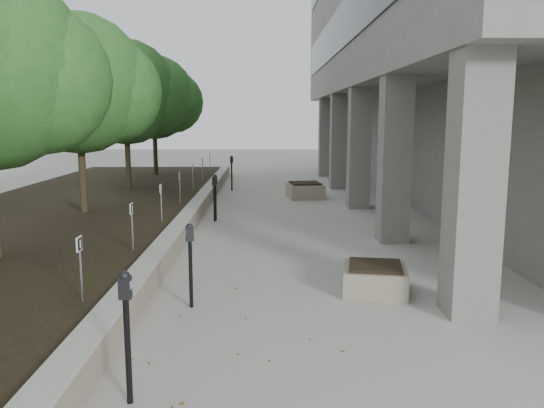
{
  "coord_description": "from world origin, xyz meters",
  "views": [
    {
      "loc": [
        0.29,
        -6.94,
        3.01
      ],
      "look_at": [
        0.45,
        6.48,
        0.85
      ],
      "focal_mm": 35.56,
      "sensor_mm": 36.0,
      "label": 1
    }
  ],
  "objects": [
    {
      "name": "planting_bed",
      "position": [
        -5.5,
        9.0,
        0.2
      ],
      "size": [
        7.0,
        26.0,
        0.4
      ],
      "primitive_type": "cube",
      "color": "black",
      "rests_on": "ground"
    },
    {
      "name": "parking_sign_7",
      "position": [
        -2.35,
        15.5,
        0.88
      ],
      "size": [
        0.04,
        0.22,
        0.96
      ],
      "primitive_type": null,
      "color": "black",
      "rests_on": "planting_bed"
    },
    {
      "name": "ground",
      "position": [
        0.0,
        0.0,
        0.0
      ],
      "size": [
        90.0,
        90.0,
        0.0
      ],
      "primitive_type": "plane",
      "color": "#A7A29A",
      "rests_on": "ground"
    },
    {
      "name": "planter_back",
      "position": [
        1.78,
        13.23,
        0.3
      ],
      "size": [
        1.46,
        1.46,
        0.6
      ],
      "primitive_type": null,
      "rotation": [
        0.0,
        0.0,
        0.15
      ],
      "color": "gray",
      "rests_on": "ground"
    },
    {
      "name": "berry_scatter",
      "position": [
        -0.1,
        5.0,
        0.01
      ],
      "size": [
        3.3,
        14.1,
        0.02
      ],
      "primitive_type": null,
      "color": "maroon",
      "rests_on": "ground"
    },
    {
      "name": "crabapple_tree_4",
      "position": [
        -4.8,
        13.0,
        3.12
      ],
      "size": [
        4.6,
        4.0,
        5.44
      ],
      "primitive_type": null,
      "color": "#255B23",
      "rests_on": "planting_bed"
    },
    {
      "name": "parking_sign_5",
      "position": [
        -2.35,
        9.5,
        0.88
      ],
      "size": [
        0.04,
        0.22,
        0.96
      ],
      "primitive_type": null,
      "color": "black",
      "rests_on": "planting_bed"
    },
    {
      "name": "parking_sign_8",
      "position": [
        -2.35,
        18.5,
        0.88
      ],
      "size": [
        0.04,
        0.22,
        0.96
      ],
      "primitive_type": null,
      "color": "black",
      "rests_on": "planting_bed"
    },
    {
      "name": "parking_meter_5",
      "position": [
        -1.12,
        15.3,
        0.73
      ],
      "size": [
        0.16,
        0.13,
        1.46
      ],
      "primitive_type": null,
      "rotation": [
        0.0,
        0.0,
        0.24
      ],
      "color": "black",
      "rests_on": "ground"
    },
    {
      "name": "parking_sign_3",
      "position": [
        -2.35,
        3.5,
        0.88
      ],
      "size": [
        0.04,
        0.22,
        0.96
      ],
      "primitive_type": null,
      "color": "black",
      "rests_on": "planting_bed"
    },
    {
      "name": "parking_sign_6",
      "position": [
        -2.35,
        12.5,
        0.88
      ],
      "size": [
        0.04,
        0.22,
        0.96
      ],
      "primitive_type": null,
      "color": "black",
      "rests_on": "planting_bed"
    },
    {
      "name": "parking_meter_3",
      "position": [
        -1.19,
        8.76,
        0.69
      ],
      "size": [
        0.15,
        0.12,
        1.37
      ],
      "primitive_type": null,
      "rotation": [
        0.0,
        0.0,
        0.22
      ],
      "color": "black",
      "rests_on": "ground"
    },
    {
      "name": "crabapple_tree_5",
      "position": [
        -4.8,
        18.0,
        3.12
      ],
      "size": [
        4.6,
        4.0,
        5.44
      ],
      "primitive_type": null,
      "color": "#255B23",
      "rests_on": "planting_bed"
    },
    {
      "name": "parking_sign_4",
      "position": [
        -2.35,
        6.5,
        0.88
      ],
      "size": [
        0.04,
        0.22,
        0.96
      ],
      "primitive_type": null,
      "color": "black",
      "rests_on": "planting_bed"
    },
    {
      "name": "parking_meter_4",
      "position": [
        -1.21,
        8.58,
        0.67
      ],
      "size": [
        0.16,
        0.13,
        1.34
      ],
      "primitive_type": null,
      "rotation": [
        0.0,
        0.0,
        0.31
      ],
      "color": "black",
      "rests_on": "ground"
    },
    {
      "name": "parking_sign_2",
      "position": [
        -2.35,
        0.5,
        0.88
      ],
      "size": [
        0.04,
        0.22,
        0.96
      ],
      "primitive_type": null,
      "color": "black",
      "rests_on": "planting_bed"
    },
    {
      "name": "crabapple_tree_3",
      "position": [
        -4.8,
        8.0,
        3.12
      ],
      "size": [
        4.6,
        4.0,
        5.44
      ],
      "primitive_type": null,
      "color": "#255B23",
      "rests_on": "planting_bed"
    },
    {
      "name": "planter_front",
      "position": [
        2.19,
        2.08,
        0.25
      ],
      "size": [
        1.24,
        1.24,
        0.5
      ],
      "primitive_type": null,
      "rotation": [
        0.0,
        0.0,
        -0.17
      ],
      "color": "gray",
      "rests_on": "ground"
    },
    {
      "name": "parking_meter_2",
      "position": [
        -0.91,
        1.35,
        0.69
      ],
      "size": [
        0.16,
        0.14,
        1.37
      ],
      "primitive_type": null,
      "rotation": [
        0.0,
        0.0,
        0.33
      ],
      "color": "black",
      "rests_on": "ground"
    },
    {
      "name": "retaining_wall",
      "position": [
        -1.82,
        9.0,
        0.25
      ],
      "size": [
        0.39,
        26.0,
        0.5
      ],
      "primitive_type": null,
      "color": "gray",
      "rests_on": "ground"
    },
    {
      "name": "parking_meter_1",
      "position": [
        -1.17,
        -1.58,
        0.73
      ],
      "size": [
        0.15,
        0.12,
        1.46
      ],
      "primitive_type": null,
      "rotation": [
        0.0,
        0.0,
        -0.09
      ],
      "color": "black",
      "rests_on": "ground"
    }
  ]
}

